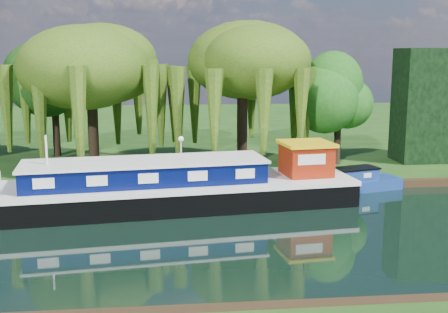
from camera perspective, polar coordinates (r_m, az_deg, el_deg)
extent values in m
plane|color=black|center=(25.57, -4.82, -8.11)|extent=(120.00, 120.00, 0.00)
cube|color=#183C10|center=(58.77, -5.45, 2.73)|extent=(120.00, 52.00, 0.45)
cube|color=black|center=(30.15, -5.79, -4.23)|extent=(20.48, 6.88, 1.34)
cube|color=silver|center=(29.96, -5.82, -2.79)|extent=(20.60, 6.98, 0.25)
cube|color=#040B3C|center=(29.70, -7.98, -1.64)|extent=(12.75, 4.71, 1.06)
cube|color=silver|center=(29.59, -8.01, -0.51)|extent=(13.00, 4.96, 0.13)
cube|color=maroon|center=(31.63, 8.33, -0.33)|extent=(2.74, 2.74, 1.67)
cube|color=gold|center=(31.47, 8.37, 1.32)|extent=(3.05, 3.05, 0.18)
cylinder|color=silver|center=(29.56, -17.54, -0.49)|extent=(0.11, 0.11, 2.68)
cube|color=navy|center=(33.35, 9.84, -3.28)|extent=(10.44, 4.36, 0.78)
cube|color=navy|center=(33.19, 9.88, -2.09)|extent=(7.33, 3.13, 0.65)
cube|color=black|center=(33.11, 9.90, -1.47)|extent=(7.43, 3.24, 0.09)
cube|color=silver|center=(31.32, 6.22, -2.68)|extent=(0.51, 0.18, 0.28)
cube|color=silver|center=(32.17, 9.10, -2.40)|extent=(0.51, 0.18, 0.28)
cube|color=silver|center=(33.10, 11.81, -2.13)|extent=(0.51, 0.18, 0.28)
cube|color=silver|center=(34.10, 14.38, -1.87)|extent=(0.51, 0.18, 0.28)
cylinder|color=black|center=(38.79, -13.16, 2.88)|extent=(0.71, 0.71, 5.45)
ellipsoid|color=#2D4D10|center=(38.48, -13.40, 8.70)|extent=(7.61, 7.61, 4.92)
cylinder|color=black|center=(37.51, 1.85, 2.83)|extent=(0.76, 0.76, 5.36)
ellipsoid|color=#2D4D10|center=(37.19, 1.89, 8.75)|extent=(7.32, 7.32, 4.73)
cylinder|color=black|center=(43.96, -16.74, 3.84)|extent=(0.47, 0.47, 5.85)
ellipsoid|color=black|center=(43.76, -16.91, 6.95)|extent=(4.68, 4.68, 4.68)
cylinder|color=black|center=(39.85, 11.49, 2.89)|extent=(0.43, 0.43, 5.11)
ellipsoid|color=#184D13|center=(39.63, 11.60, 5.89)|extent=(4.09, 4.09, 4.09)
cube|color=black|center=(43.00, 21.00, 4.89)|extent=(6.00, 3.00, 8.00)
cylinder|color=silver|center=(35.36, -4.37, -0.27)|extent=(0.10, 0.10, 2.20)
sphere|color=white|center=(35.15, -4.40, 1.78)|extent=(0.36, 0.36, 0.36)
cylinder|color=silver|center=(34.79, -21.83, -2.19)|extent=(0.16, 0.16, 1.00)
cylinder|color=silver|center=(33.62, -11.95, -2.08)|extent=(0.16, 0.16, 1.00)
cylinder|color=silver|center=(33.58, 0.01, -1.86)|extent=(0.16, 0.16, 1.00)
cylinder|color=silver|center=(34.69, 9.92, -1.62)|extent=(0.16, 0.16, 1.00)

